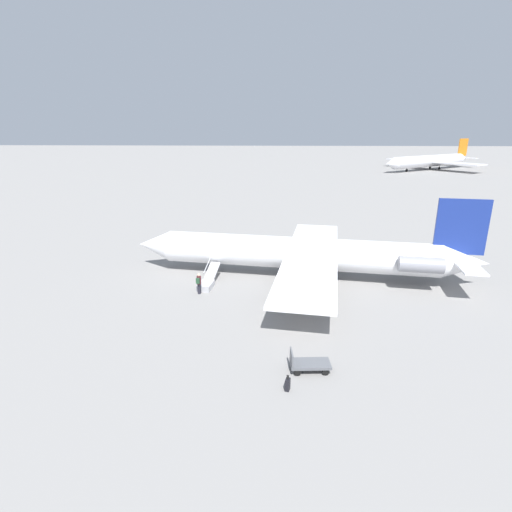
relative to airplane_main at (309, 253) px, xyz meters
name	(u,v)px	position (x,y,z in m)	size (l,w,h in m)	color
ground_plane	(297,276)	(1.00, -0.14, -2.25)	(600.00, 600.00, 0.00)	gray
airplane_main	(309,253)	(0.00, 0.00, 0.00)	(31.17, 23.62, 7.50)	white
airplane_far_center	(431,161)	(-47.59, -102.68, 0.64)	(37.77, 30.66, 9.70)	silver
boarding_stairs	(207,282)	(8.75, 2.76, -1.86)	(1.56, 4.12, 1.81)	#B2B2B7
passenger	(199,282)	(9.14, 4.33, -1.24)	(0.37, 0.56, 1.74)	#23232D
luggage_cart	(308,363)	(1.11, 14.82, -1.79)	(2.28, 1.27, 1.22)	#595B60
suitcase	(288,384)	(2.27, 16.59, -1.92)	(0.31, 0.41, 0.88)	black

